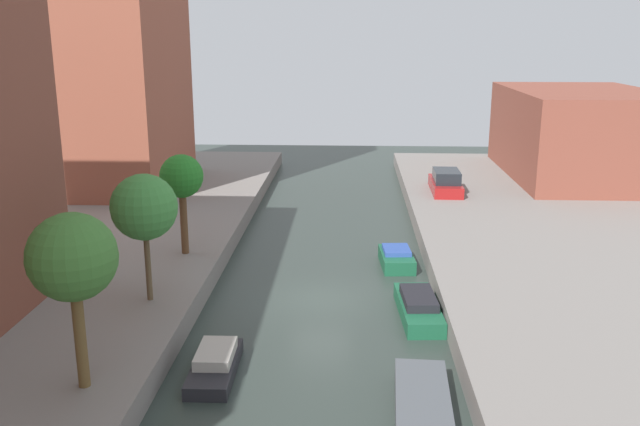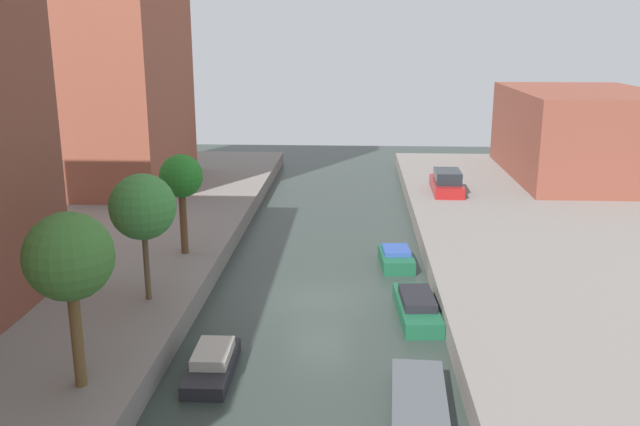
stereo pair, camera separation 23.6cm
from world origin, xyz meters
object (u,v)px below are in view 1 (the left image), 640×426
(moored_boat_right_2, at_px, (422,403))
(moored_boat_right_3, at_px, (418,307))
(street_tree_3, at_px, (182,178))
(parked_car, at_px, (446,183))
(moored_boat_right_4, at_px, (396,258))
(street_tree_2, at_px, (144,208))
(low_block_right, at_px, (579,133))
(moored_boat_left_2, at_px, (215,364))
(street_tree_1, at_px, (72,259))

(moored_boat_right_2, xyz_separation_m, moored_boat_right_3, (0.56, 7.45, 0.07))
(street_tree_3, bearing_deg, parked_car, 43.84)
(street_tree_3, bearing_deg, moored_boat_right_4, 8.17)
(street_tree_2, xyz_separation_m, moored_boat_right_3, (10.85, 1.12, -4.39))
(parked_car, xyz_separation_m, moored_boat_right_3, (-3.48, -18.60, -1.21))
(low_block_right, bearing_deg, moored_boat_right_2, -114.38)
(moored_boat_right_4, bearing_deg, street_tree_2, -144.26)
(moored_boat_left_2, bearing_deg, street_tree_3, 108.71)
(moored_boat_left_2, xyz_separation_m, moored_boat_right_4, (6.92, 11.56, 0.04))
(street_tree_3, xyz_separation_m, moored_boat_right_3, (10.85, -4.83, -4.30))
(low_block_right, height_order, moored_boat_left_2, low_block_right)
(low_block_right, xyz_separation_m, parked_car, (-10.42, -5.87, -2.54))
(moored_boat_right_2, height_order, moored_boat_right_3, moored_boat_right_3)
(moored_boat_left_2, height_order, moored_boat_right_3, moored_boat_right_3)
(low_block_right, bearing_deg, moored_boat_left_2, -125.70)
(moored_boat_left_2, relative_size, moored_boat_right_4, 1.17)
(street_tree_1, height_order, moored_boat_right_2, street_tree_1)
(street_tree_3, bearing_deg, moored_boat_right_2, -50.05)
(low_block_right, height_order, moored_boat_right_4, low_block_right)
(low_block_right, height_order, street_tree_1, low_block_right)
(moored_boat_right_3, relative_size, moored_boat_right_4, 1.44)
(street_tree_2, bearing_deg, moored_boat_right_2, -31.61)
(parked_car, bearing_deg, street_tree_3, -136.16)
(moored_boat_right_2, distance_m, moored_boat_right_3, 7.47)
(low_block_right, height_order, moored_boat_right_2, low_block_right)
(street_tree_1, distance_m, moored_boat_right_2, 11.34)
(low_block_right, relative_size, moored_boat_right_4, 4.92)
(street_tree_2, distance_m, moored_boat_right_3, 11.76)
(street_tree_2, height_order, moored_boat_right_3, street_tree_2)
(parked_car, distance_m, moored_boat_left_2, 26.25)
(street_tree_1, xyz_separation_m, street_tree_3, (-0.00, 12.87, -0.35))
(moored_boat_right_2, bearing_deg, moored_boat_left_2, 162.18)
(low_block_right, relative_size, moored_boat_right_2, 3.46)
(parked_car, height_order, moored_boat_right_4, parked_car)
(low_block_right, relative_size, moored_boat_right_3, 3.41)
(street_tree_1, height_order, moored_boat_left_2, street_tree_1)
(moored_boat_left_2, height_order, moored_boat_right_2, moored_boat_left_2)
(street_tree_3, height_order, moored_boat_left_2, street_tree_3)
(street_tree_1, relative_size, street_tree_3, 1.12)
(moored_boat_right_4, bearing_deg, street_tree_1, -125.75)
(moored_boat_left_2, height_order, moored_boat_right_4, moored_boat_right_4)
(parked_car, xyz_separation_m, moored_boat_right_2, (-4.04, -26.05, -1.28))
(moored_boat_left_2, xyz_separation_m, moored_boat_right_3, (7.44, 5.24, 0.07))
(street_tree_1, distance_m, moored_boat_right_4, 18.30)
(street_tree_1, xyz_separation_m, moored_boat_right_3, (10.85, 8.04, -4.65))
(parked_car, height_order, moored_boat_right_3, parked_car)
(moored_boat_right_2, bearing_deg, parked_car, 81.17)
(parked_car, height_order, moored_boat_right_2, parked_car)
(moored_boat_left_2, relative_size, moored_boat_right_3, 0.81)
(moored_boat_right_2, bearing_deg, street_tree_3, 129.95)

